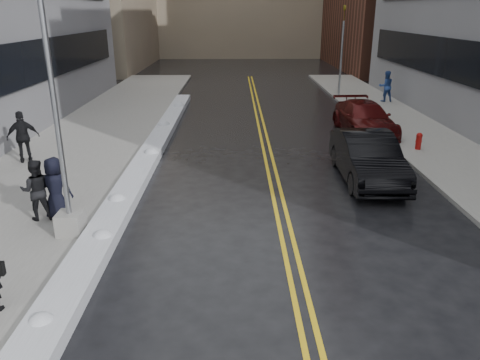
{
  "coord_description": "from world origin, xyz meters",
  "views": [
    {
      "loc": [
        1.1,
        -9.37,
        5.77
      ],
      "look_at": [
        1.23,
        2.98,
        1.3
      ],
      "focal_mm": 35.0,
      "sensor_mm": 36.0,
      "label": 1
    }
  ],
  "objects_px": {
    "lamppost": "(60,148)",
    "pedestrian_b": "(37,190)",
    "traffic_signal": "(342,47)",
    "pedestrian_d": "(23,137)",
    "pedestrian_east": "(386,86)",
    "car_black": "(367,157)",
    "pedestrian_c": "(55,188)",
    "fire_hydrant": "(419,140)",
    "car_maroon": "(364,118)"
  },
  "relations": [
    {
      "from": "pedestrian_c",
      "to": "car_black",
      "type": "relative_size",
      "value": 0.35
    },
    {
      "from": "pedestrian_b",
      "to": "car_maroon",
      "type": "bearing_deg",
      "value": -152.86
    },
    {
      "from": "lamppost",
      "to": "pedestrian_b",
      "type": "height_order",
      "value": "lamppost"
    },
    {
      "from": "pedestrian_b",
      "to": "car_maroon",
      "type": "xyz_separation_m",
      "value": [
        12.0,
        10.35,
        -0.25
      ]
    },
    {
      "from": "lamppost",
      "to": "pedestrian_b",
      "type": "distance_m",
      "value": 2.14
    },
    {
      "from": "traffic_signal",
      "to": "pedestrian_b",
      "type": "relative_size",
      "value": 3.39
    },
    {
      "from": "traffic_signal",
      "to": "car_maroon",
      "type": "xyz_separation_m",
      "value": [
        -1.0,
        -10.69,
        -2.62
      ]
    },
    {
      "from": "pedestrian_b",
      "to": "pedestrian_c",
      "type": "xyz_separation_m",
      "value": [
        0.5,
        0.09,
        0.02
      ]
    },
    {
      "from": "lamppost",
      "to": "pedestrian_c",
      "type": "distance_m",
      "value": 1.95
    },
    {
      "from": "lamppost",
      "to": "car_black",
      "type": "relative_size",
      "value": 1.47
    },
    {
      "from": "traffic_signal",
      "to": "car_black",
      "type": "relative_size",
      "value": 1.15
    },
    {
      "from": "fire_hydrant",
      "to": "pedestrian_d",
      "type": "bearing_deg",
      "value": -174.31
    },
    {
      "from": "pedestrian_d",
      "to": "car_maroon",
      "type": "xyz_separation_m",
      "value": [
        14.65,
        4.92,
        -0.38
      ]
    },
    {
      "from": "pedestrian_d",
      "to": "pedestrian_b",
      "type": "bearing_deg",
      "value": 92.83
    },
    {
      "from": "pedestrian_b",
      "to": "pedestrian_d",
      "type": "height_order",
      "value": "pedestrian_d"
    },
    {
      "from": "lamppost",
      "to": "traffic_signal",
      "type": "bearing_deg",
      "value": 61.79
    },
    {
      "from": "traffic_signal",
      "to": "pedestrian_d",
      "type": "xyz_separation_m",
      "value": [
        -15.65,
        -15.61,
        -2.24
      ]
    },
    {
      "from": "lamppost",
      "to": "pedestrian_east",
      "type": "bearing_deg",
      "value": 53.59
    },
    {
      "from": "pedestrian_c",
      "to": "car_maroon",
      "type": "bearing_deg",
      "value": -137.08
    },
    {
      "from": "pedestrian_c",
      "to": "pedestrian_d",
      "type": "distance_m",
      "value": 6.2
    },
    {
      "from": "fire_hydrant",
      "to": "traffic_signal",
      "type": "relative_size",
      "value": 0.12
    },
    {
      "from": "lamppost",
      "to": "traffic_signal",
      "type": "distance_m",
      "value": 24.98
    },
    {
      "from": "pedestrian_c",
      "to": "pedestrian_d",
      "type": "bearing_deg",
      "value": -58.21
    },
    {
      "from": "fire_hydrant",
      "to": "pedestrian_b",
      "type": "distance_m",
      "value": 15.23
    },
    {
      "from": "lamppost",
      "to": "pedestrian_b",
      "type": "xyz_separation_m",
      "value": [
        -1.2,
        0.96,
        -1.5
      ]
    },
    {
      "from": "pedestrian_b",
      "to": "lamppost",
      "type": "bearing_deg",
      "value": 127.71
    },
    {
      "from": "car_maroon",
      "to": "pedestrian_east",
      "type": "bearing_deg",
      "value": 63.19
    },
    {
      "from": "lamppost",
      "to": "fire_hydrant",
      "type": "bearing_deg",
      "value": 33.04
    },
    {
      "from": "pedestrian_c",
      "to": "pedestrian_b",
      "type": "bearing_deg",
      "value": 11.91
    },
    {
      "from": "traffic_signal",
      "to": "car_black",
      "type": "bearing_deg",
      "value": -98.71
    },
    {
      "from": "lamppost",
      "to": "car_black",
      "type": "height_order",
      "value": "lamppost"
    },
    {
      "from": "car_maroon",
      "to": "lamppost",
      "type": "bearing_deg",
      "value": -137.12
    },
    {
      "from": "pedestrian_east",
      "to": "car_black",
      "type": "height_order",
      "value": "pedestrian_east"
    },
    {
      "from": "pedestrian_c",
      "to": "pedestrian_east",
      "type": "bearing_deg",
      "value": -128.09
    },
    {
      "from": "pedestrian_c",
      "to": "fire_hydrant",
      "type": "bearing_deg",
      "value": -150.68
    },
    {
      "from": "pedestrian_east",
      "to": "pedestrian_b",
      "type": "bearing_deg",
      "value": 43.59
    },
    {
      "from": "pedestrian_c",
      "to": "car_maroon",
      "type": "distance_m",
      "value": 15.41
    },
    {
      "from": "car_black",
      "to": "fire_hydrant",
      "type": "bearing_deg",
      "value": 48.19
    },
    {
      "from": "pedestrian_d",
      "to": "car_black",
      "type": "bearing_deg",
      "value": 148.57
    },
    {
      "from": "fire_hydrant",
      "to": "pedestrian_east",
      "type": "distance_m",
      "value": 11.56
    },
    {
      "from": "traffic_signal",
      "to": "pedestrian_c",
      "type": "relative_size",
      "value": 3.33
    },
    {
      "from": "lamppost",
      "to": "pedestrian_east",
      "type": "height_order",
      "value": "lamppost"
    },
    {
      "from": "pedestrian_east",
      "to": "car_black",
      "type": "bearing_deg",
      "value": 64.48
    },
    {
      "from": "fire_hydrant",
      "to": "pedestrian_east",
      "type": "xyz_separation_m",
      "value": [
        1.98,
        11.37,
        0.59
      ]
    },
    {
      "from": "lamppost",
      "to": "car_maroon",
      "type": "xyz_separation_m",
      "value": [
        10.8,
        11.31,
        -1.75
      ]
    },
    {
      "from": "car_maroon",
      "to": "traffic_signal",
      "type": "bearing_deg",
      "value": 81.22
    },
    {
      "from": "lamppost",
      "to": "fire_hydrant",
      "type": "relative_size",
      "value": 10.45
    },
    {
      "from": "pedestrian_d",
      "to": "pedestrian_east",
      "type": "height_order",
      "value": "pedestrian_d"
    },
    {
      "from": "traffic_signal",
      "to": "pedestrian_b",
      "type": "height_order",
      "value": "traffic_signal"
    },
    {
      "from": "lamppost",
      "to": "car_black",
      "type": "xyz_separation_m",
      "value": [
        9.12,
        4.52,
        -1.68
      ]
    }
  ]
}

